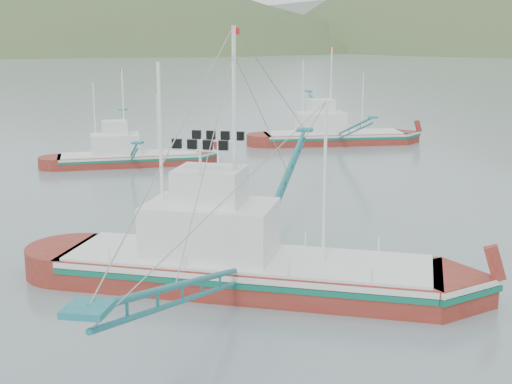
# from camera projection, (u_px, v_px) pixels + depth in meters

# --- Properties ---
(ground) EXTENTS (1200.00, 1200.00, 0.00)m
(ground) POSITION_uv_depth(u_px,v_px,m) (234.00, 289.00, 32.45)
(ground) COLOR slate
(ground) RESTS_ON ground
(main_boat) EXTENTS (17.49, 31.23, 12.64)m
(main_boat) POSITION_uv_depth(u_px,v_px,m) (241.00, 250.00, 32.31)
(main_boat) COLOR maroon
(main_boat) RESTS_ON ground
(bg_boat_left) EXTENTS (12.53, 21.16, 8.96)m
(bg_boat_left) POSITION_uv_depth(u_px,v_px,m) (129.00, 145.00, 61.63)
(bg_boat_left) COLOR maroon
(bg_boat_left) RESTS_ON ground
(bg_boat_far) EXTENTS (14.90, 25.42, 10.57)m
(bg_boat_far) POSITION_uv_depth(u_px,v_px,m) (333.00, 124.00, 73.07)
(bg_boat_far) COLOR maroon
(bg_boat_far) RESTS_ON ground
(headland_left) EXTENTS (448.00, 308.00, 210.00)m
(headland_left) POSITION_uv_depth(u_px,v_px,m) (50.00, 50.00, 407.73)
(headland_left) COLOR #3D5029
(headland_left) RESTS_ON ground
(ridge_distant) EXTENTS (960.00, 400.00, 240.00)m
(ridge_distant) POSITION_uv_depth(u_px,v_px,m) (410.00, 44.00, 565.73)
(ridge_distant) COLOR slate
(ridge_distant) RESTS_ON ground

